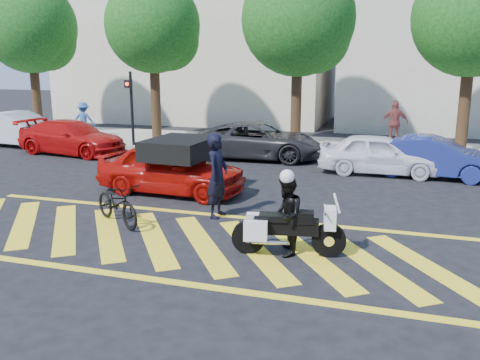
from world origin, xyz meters
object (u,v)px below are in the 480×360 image
(parked_left, at_px, (72,137))
(parked_mid_right, at_px, (380,154))
(bicycle, at_px, (117,203))
(officer_moto, at_px, (286,216))
(red_convertible, at_px, (171,168))
(officer_bike, at_px, (217,176))
(parked_mid_left, at_px, (257,141))
(police_motorcycle, at_px, (287,229))
(parked_far_left, at_px, (19,129))
(parked_right, at_px, (434,157))

(parked_left, bearing_deg, parked_mid_right, -83.76)
(bicycle, bearing_deg, officer_moto, -66.85)
(bicycle, xyz_separation_m, parked_left, (-6.37, 7.31, 0.18))
(red_convertible, distance_m, parked_left, 7.76)
(officer_bike, relative_size, officer_moto, 1.29)
(parked_mid_right, bearing_deg, parked_mid_left, 72.69)
(parked_left, bearing_deg, red_convertible, -117.92)
(bicycle, bearing_deg, police_motorcycle, -66.90)
(bicycle, bearing_deg, parked_left, 74.00)
(red_convertible, bearing_deg, parked_far_left, 64.23)
(officer_bike, xyz_separation_m, parked_mid_right, (3.46, 5.99, -0.33))
(parked_left, bearing_deg, parked_mid_left, -73.22)
(police_motorcycle, xyz_separation_m, officer_moto, (-0.02, 0.01, 0.25))
(parked_right, bearing_deg, parked_left, 96.92)
(officer_moto, distance_m, red_convertible, 5.42)
(parked_left, relative_size, parked_mid_left, 0.94)
(parked_mid_right, bearing_deg, red_convertible, 128.13)
(police_motorcycle, relative_size, officer_moto, 1.40)
(parked_far_left, xyz_separation_m, parked_mid_left, (10.60, 0.35, -0.06))
(parked_far_left, height_order, parked_right, parked_far_left)
(police_motorcycle, distance_m, officer_moto, 0.25)
(officer_bike, bearing_deg, bicycle, 124.29)
(bicycle, height_order, parked_far_left, parked_far_left)
(red_convertible, xyz_separation_m, parked_mid_left, (0.91, 5.70, -0.03))
(red_convertible, distance_m, parked_right, 8.31)
(officer_bike, relative_size, parked_mid_left, 0.41)
(officer_moto, bearing_deg, parked_left, -138.06)
(parked_far_left, relative_size, parked_right, 1.14)
(parked_mid_right, bearing_deg, bicycle, 142.64)
(parked_left, distance_m, parked_mid_left, 7.39)
(police_motorcycle, bearing_deg, officer_moto, 146.58)
(parked_mid_right, bearing_deg, parked_far_left, 85.86)
(parked_left, height_order, parked_right, parked_left)
(officer_moto, bearing_deg, police_motorcycle, 56.58)
(police_motorcycle, bearing_deg, parked_mid_right, 69.60)
(officer_moto, bearing_deg, bicycle, -110.33)
(officer_bike, relative_size, parked_right, 0.50)
(parked_left, bearing_deg, bicycle, -132.09)
(parked_mid_left, xyz_separation_m, parked_mid_right, (4.54, -1.40, -0.02))
(parked_left, height_order, parked_mid_left, parked_mid_left)
(bicycle, distance_m, officer_moto, 4.13)
(bicycle, height_order, parked_right, parked_right)
(police_motorcycle, height_order, parked_right, parked_right)
(parked_left, relative_size, parked_right, 1.16)
(police_motorcycle, relative_size, parked_far_left, 0.48)
(police_motorcycle, relative_size, parked_left, 0.47)
(police_motorcycle, height_order, parked_left, parked_left)
(red_convertible, height_order, parked_mid_right, red_convertible)
(parked_mid_left, height_order, parked_right, parked_mid_left)
(bicycle, relative_size, parked_right, 0.47)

